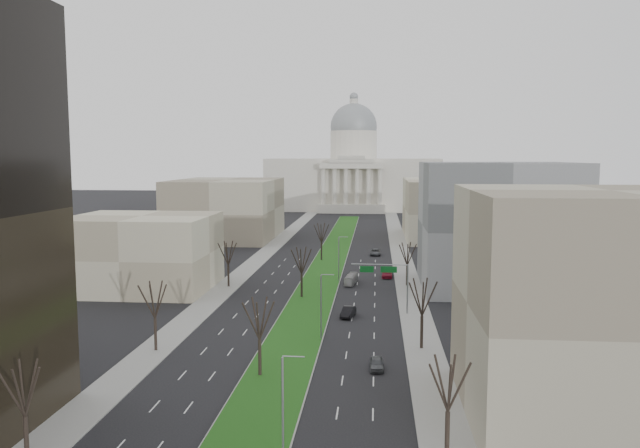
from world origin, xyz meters
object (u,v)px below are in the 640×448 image
Objects in this scene: car_red at (387,274)px; box_van at (351,279)px; car_grey_near at (377,364)px; car_black at (348,312)px; car_grey_far at (375,252)px.

car_red is 0.73× the size of box_van.
box_van is (-5.04, 49.30, 0.30)m from car_grey_near.
box_van is (-7.20, -7.52, 0.24)m from car_red.
car_grey_far is at bearing 95.92° from car_black.
box_van reaches higher than car_grey_far.
car_grey_far is 0.77× the size of box_van.
car_grey_near is 0.57× the size of box_van.
car_black is 0.88× the size of car_grey_far.
car_black is 0.94× the size of car_red.
car_grey_far is (4.09, 61.99, -0.04)m from car_black.
car_black is (-4.46, 23.90, 0.11)m from car_grey_near.
car_grey_far reaches higher than car_grey_near.
box_van reaches higher than car_grey_near.
car_grey_near is 24.32m from car_black.
car_black is 62.12m from car_grey_far.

